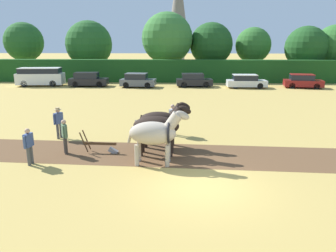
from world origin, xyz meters
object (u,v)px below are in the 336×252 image
(parked_car_center_right, at_px, (246,81))
(farmer_onlooker_right, at_px, (58,120))
(draft_horse_trail_left, at_px, (161,121))
(parked_car_right, at_px, (303,81))
(parked_van, at_px, (40,76))
(farmer_onlooker_left, at_px, (29,144))
(draft_horse_lead_left, at_px, (155,133))
(parked_car_center, at_px, (194,80))
(tree_left, at_px, (89,44))
(farmer_at_plow, at_px, (65,134))
(tree_far_left, at_px, (24,42))
(tree_far_right, at_px, (335,46))
(tree_center, at_px, (211,44))
(tree_center_left, at_px, (167,38))
(parked_car_center_left, at_px, (138,81))
(tree_center_right, at_px, (253,45))
(plow, at_px, (103,146))
(tree_right, at_px, (306,47))
(church_spire, at_px, (178,11))
(parked_car_left, at_px, (88,80))
(draft_horse_lead_right, at_px, (159,126))
(farmer_beside_team, at_px, (173,117))

(parked_car_center_right, bearing_deg, farmer_onlooker_right, -124.40)
(draft_horse_trail_left, xyz_separation_m, parked_car_right, (14.32, 21.14, -0.60))
(parked_van, bearing_deg, farmer_onlooker_right, -70.22)
(farmer_onlooker_left, relative_size, parked_van, 0.30)
(draft_horse_lead_left, height_order, parked_car_center, draft_horse_lead_left)
(tree_left, xyz_separation_m, farmer_at_plow, (7.62, -32.28, -3.61))
(tree_far_left, bearing_deg, tree_far_right, -1.06)
(tree_center, bearing_deg, tree_center_left, -166.81)
(farmer_at_plow, bearing_deg, parked_car_center_left, 59.98)
(tree_center, bearing_deg, parked_car_center_left, -131.24)
(tree_center_left, height_order, farmer_onlooker_right, tree_center_left)
(tree_center_left, height_order, tree_center, tree_center_left)
(tree_center_right, distance_m, farmer_at_plow, 36.66)
(tree_far_right, bearing_deg, tree_center_left, -178.81)
(plow, bearing_deg, tree_right, 59.52)
(farmer_onlooker_left, relative_size, farmer_onlooker_right, 0.94)
(draft_horse_lead_left, relative_size, parked_van, 0.50)
(parked_car_center, relative_size, parked_car_center_right, 0.96)
(tree_center, height_order, church_spire, church_spire)
(church_spire, xyz_separation_m, parked_car_center, (2.27, -37.56, -10.37))
(tree_far_right, relative_size, church_spire, 0.34)
(tree_left, xyz_separation_m, tree_center_right, (22.91, 0.86, -0.14))
(parked_car_center, bearing_deg, tree_right, 24.19)
(parked_car_center_left, relative_size, parked_car_center, 0.97)
(parked_car_center, bearing_deg, parked_car_left, 177.50)
(farmer_onlooker_left, distance_m, parked_car_left, 24.48)
(parked_car_right, bearing_deg, tree_far_left, 173.18)
(church_spire, bearing_deg, draft_horse_lead_right, -90.12)
(tree_far_left, distance_m, farmer_at_plow, 36.56)
(draft_horse_lead_right, relative_size, parked_van, 0.52)
(farmer_at_plow, relative_size, parked_car_left, 0.37)
(farmer_beside_team, xyz_separation_m, parked_car_right, (13.83, 19.11, -0.30))
(parked_car_left, bearing_deg, farmer_onlooker_left, -82.34)
(plow, bearing_deg, parked_car_right, 55.31)
(tree_far_right, xyz_separation_m, draft_horse_trail_left, (-21.41, -30.18, -3.04))
(farmer_onlooker_right, distance_m, parked_car_center_right, 24.02)
(farmer_beside_team, relative_size, farmer_onlooker_left, 1.09)
(draft_horse_lead_left, relative_size, farmer_beside_team, 1.54)
(tree_far_left, height_order, parked_van, tree_far_left)
(tree_far_right, height_order, draft_horse_trail_left, tree_far_right)
(church_spire, relative_size, plow, 11.93)
(draft_horse_trail_left, bearing_deg, tree_center_left, 94.75)
(plow, bearing_deg, church_spire, 90.14)
(tree_far_left, relative_size, tree_right, 1.09)
(draft_horse_trail_left, xyz_separation_m, plow, (-2.70, -1.06, -1.00))
(tree_center_right, relative_size, draft_horse_lead_right, 2.47)
(draft_horse_lead_right, bearing_deg, parked_car_left, 115.83)
(draft_horse_lead_right, relative_size, farmer_at_plow, 1.70)
(farmer_onlooker_right, bearing_deg, church_spire, 111.28)
(tree_center_left, relative_size, parked_van, 1.65)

